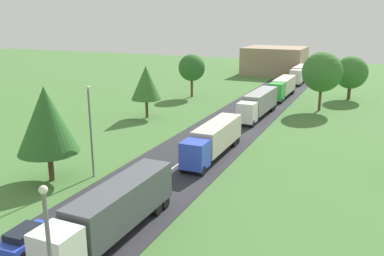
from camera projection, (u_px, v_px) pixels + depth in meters
road at (143, 190)px, 36.71m from camera, size 10.00×140.00×0.06m
lane_marking_centre at (122, 206)px, 33.68m from camera, size 0.16×120.61×0.01m
truck_lead at (114, 210)px, 28.28m from camera, size 2.59×12.98×3.68m
truck_second at (214, 138)px, 45.05m from camera, size 2.54×12.57×3.52m
truck_third at (259, 103)px, 62.55m from camera, size 2.79×13.45×3.78m
truck_fourth at (283, 87)px, 77.19m from camera, size 2.61×12.49×3.56m
truck_fifth at (300, 73)px, 94.38m from camera, size 2.76×11.89×3.71m
car_second at (26, 237)px, 27.43m from camera, size 2.03×4.13×1.44m
lamppost_second at (91, 127)px, 38.66m from camera, size 0.36×0.36×8.87m
tree_oak at (46, 120)px, 37.50m from camera, size 5.62×5.62×8.98m
tree_birch at (351, 72)px, 75.36m from camera, size 5.98×5.98×7.96m
tree_maple at (146, 83)px, 61.53m from camera, size 4.56×4.56×7.83m
tree_elm at (322, 72)px, 65.94m from camera, size 6.39×6.39×9.51m
tree_ash at (192, 68)px, 77.31m from camera, size 5.00×5.00×8.07m
distant_building at (275, 61)px, 108.19m from camera, size 15.17×13.45×7.02m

